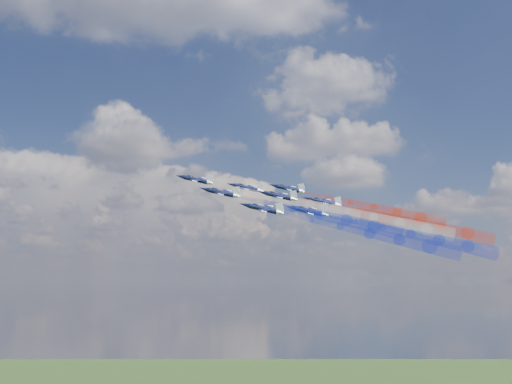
{
  "coord_description": "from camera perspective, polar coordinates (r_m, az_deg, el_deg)",
  "views": [
    {
      "loc": [
        -12.75,
        -149.1,
        134.24
      ],
      "look_at": [
        -10.96,
        6.92,
        158.46
      ],
      "focal_mm": 40.33,
      "sensor_mm": 36.0,
      "label": 1
    }
  ],
  "objects": [
    {
      "name": "trail_inner_left",
      "position": [
        145.65,
        6.29,
        -2.25
      ],
      "size": [
        41.49,
        11.1,
        14.52
      ],
      "primitive_type": null,
      "rotation": [
        0.25,
        -0.27,
        1.35
      ],
      "color": "#1728C5"
    },
    {
      "name": "jet_rear_right",
      "position": [
        163.93,
        6.73,
        -0.99
      ],
      "size": [
        13.62,
        11.37,
        8.08
      ],
      "primitive_type": null,
      "rotation": [
        0.25,
        -0.27,
        1.35
      ],
      "color": "black"
    },
    {
      "name": "trail_rear_left",
      "position": [
        148.04,
        15.09,
        -4.06
      ],
      "size": [
        41.49,
        11.1,
        14.52
      ],
      "primitive_type": null,
      "rotation": [
        0.25,
        -0.27,
        1.35
      ],
      "color": "#1728C5"
    },
    {
      "name": "jet_center_third",
      "position": [
        156.73,
        2.3,
        -0.4
      ],
      "size": [
        13.62,
        11.37,
        8.08
      ],
      "primitive_type": null,
      "rotation": [
        0.25,
        -0.27,
        1.35
      ],
      "color": "black"
    },
    {
      "name": "jet_outer_right",
      "position": [
        174.31,
        3.22,
        0.34
      ],
      "size": [
        13.62,
        11.37,
        8.08
      ],
      "primitive_type": null,
      "rotation": [
        0.25,
        -0.27,
        1.35
      ],
      "color": "black"
    },
    {
      "name": "trail_rear_right",
      "position": [
        164.48,
        15.58,
        -2.91
      ],
      "size": [
        41.49,
        11.1,
        14.52
      ],
      "primitive_type": null,
      "rotation": [
        0.25,
        -0.27,
        1.35
      ],
      "color": "red"
    },
    {
      "name": "trail_outer_right",
      "position": [
        173.07,
        11.57,
        -1.49
      ],
      "size": [
        41.49,
        11.1,
        14.52
      ],
      "primitive_type": null,
      "rotation": [
        0.25,
        -0.27,
        1.35
      ],
      "color": "red"
    },
    {
      "name": "jet_inner_left",
      "position": [
        149.47,
        -3.44,
        -0.07
      ],
      "size": [
        13.62,
        11.37,
        8.08
      ],
      "primitive_type": null,
      "rotation": [
        0.25,
        -0.27,
        1.35
      ],
      "color": "black"
    },
    {
      "name": "jet_outer_left",
      "position": [
        139.33,
        0.74,
        -1.69
      ],
      "size": [
        13.62,
        11.37,
        8.08
      ],
      "primitive_type": null,
      "rotation": [
        0.25,
        -0.27,
        1.35
      ],
      "color": "black"
    },
    {
      "name": "trail_center_third",
      "position": [
        155.37,
        11.6,
        -2.44
      ],
      "size": [
        41.49,
        11.1,
        14.52
      ],
      "primitive_type": null,
      "rotation": [
        0.25,
        -0.27,
        1.35
      ],
      "color": "white"
    },
    {
      "name": "trail_lead",
      "position": [
        158.16,
        2.89,
        -0.76
      ],
      "size": [
        41.49,
        11.1,
        14.52
      ],
      "primitive_type": null,
      "rotation": [
        0.25,
        -0.27,
        1.35
      ],
      "color": "white"
    },
    {
      "name": "jet_rear_left",
      "position": [
        147.82,
        5.25,
        -1.92
      ],
      "size": [
        13.62,
        11.37,
        8.08
      ],
      "primitive_type": null,
      "rotation": [
        0.25,
        -0.27,
        1.35
      ],
      "color": "black"
    },
    {
      "name": "trail_inner_right",
      "position": [
        163.97,
        7.8,
        -1.51
      ],
      "size": [
        41.49,
        11.1,
        14.52
      ],
      "primitive_type": null,
      "rotation": [
        0.25,
        -0.27,
        1.35
      ],
      "color": "red"
    },
    {
      "name": "trail_outer_left",
      "position": [
        137.68,
        11.22,
        -4.01
      ],
      "size": [
        41.49,
        11.1,
        14.52
      ],
      "primitive_type": null,
      "rotation": [
        0.25,
        -0.27,
        1.35
      ],
      "color": "#1728C5"
    },
    {
      "name": "jet_lead",
      "position": [
        163.4,
        -5.95,
        1.21
      ],
      "size": [
        13.62,
        11.37,
        8.08
      ],
      "primitive_type": null,
      "rotation": [
        0.25,
        -0.27,
        1.35
      ],
      "color": "black"
    },
    {
      "name": "jet_inner_right",
      "position": [
        166.96,
        -0.92,
        0.41
      ],
      "size": [
        13.62,
        11.37,
        8.08
      ],
      "primitive_type": null,
      "rotation": [
        0.25,
        -0.27,
        1.35
      ],
      "color": "black"
    }
  ]
}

